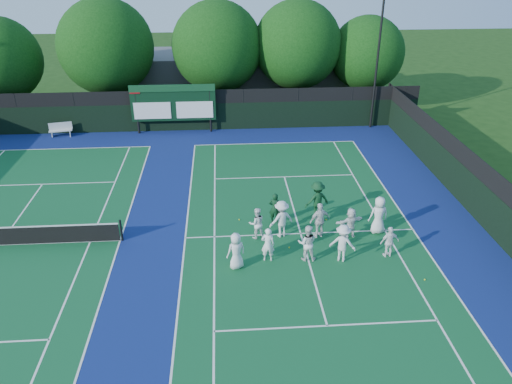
{
  "coord_description": "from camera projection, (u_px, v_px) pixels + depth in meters",
  "views": [
    {
      "loc": [
        -3.58,
        -19.15,
        12.56
      ],
      "look_at": [
        -2.0,
        3.0,
        1.3
      ],
      "focal_mm": 35.0,
      "sensor_mm": 36.0,
      "label": 1
    }
  ],
  "objects": [
    {
      "name": "tennis_ball_0",
      "position": [
        289.0,
        247.0,
        22.71
      ],
      "size": [
        0.07,
        0.07,
        0.07
      ],
      "primitive_type": "sphere",
      "color": "#CEDA19",
      "rests_on": "ground"
    },
    {
      "name": "divider_fence_right",
      "position": [
        489.0,
        202.0,
        23.79
      ],
      "size": [
        0.08,
        32.0,
        3.0
      ],
      "color": "black",
      "rests_on": "ground"
    },
    {
      "name": "player_front_4",
      "position": [
        389.0,
        242.0,
        21.81
      ],
      "size": [
        0.93,
        0.52,
        1.5
      ],
      "primitive_type": "imported",
      "rotation": [
        0.0,
        0.0,
        3.33
      ],
      "color": "white",
      "rests_on": "ground"
    },
    {
      "name": "back_fence",
      "position": [
        188.0,
        112.0,
        36.18
      ],
      "size": [
        34.0,
        0.08,
        3.0
      ],
      "color": "black",
      "rests_on": "ground"
    },
    {
      "name": "tennis_ball_2",
      "position": [
        425.0,
        280.0,
        20.56
      ],
      "size": [
        0.07,
        0.07,
        0.07
      ],
      "primitive_type": "sphere",
      "color": "#CEDA19",
      "rests_on": "ground"
    },
    {
      "name": "player_back_4",
      "position": [
        379.0,
        215.0,
        23.54
      ],
      "size": [
        0.98,
        0.69,
        1.88
      ],
      "primitive_type": "imported",
      "rotation": [
        0.0,
        0.0,
        3.25
      ],
      "color": "white",
      "rests_on": "ground"
    },
    {
      "name": "tree_d",
      "position": [
        299.0,
        47.0,
        38.15
      ],
      "size": [
        6.69,
        6.69,
        8.75
      ],
      "color": "black",
      "rests_on": "ground"
    },
    {
      "name": "ground",
      "position": [
        304.0,
        245.0,
        22.94
      ],
      "size": [
        120.0,
        120.0,
        0.0
      ],
      "primitive_type": "plane",
      "color": "#193A10",
      "rests_on": "ground"
    },
    {
      "name": "scoreboard",
      "position": [
        173.0,
        103.0,
        35.37
      ],
      "size": [
        6.0,
        0.21,
        3.55
      ],
      "color": "black",
      "rests_on": "ground"
    },
    {
      "name": "tennis_ball_3",
      "position": [
        239.0,
        220.0,
        24.96
      ],
      "size": [
        0.07,
        0.07,
        0.07
      ],
      "primitive_type": "sphere",
      "color": "#CEDA19",
      "rests_on": "ground"
    },
    {
      "name": "tennis_ball_4",
      "position": [
        326.0,
        220.0,
        24.96
      ],
      "size": [
        0.07,
        0.07,
        0.07
      ],
      "primitive_type": "sphere",
      "color": "#CEDA19",
      "rests_on": "ground"
    },
    {
      "name": "player_front_2",
      "position": [
        307.0,
        243.0,
        21.56
      ],
      "size": [
        0.89,
        0.73,
        1.69
      ],
      "primitive_type": "imported",
      "rotation": [
        0.0,
        0.0,
        3.03
      ],
      "color": "white",
      "rests_on": "ground"
    },
    {
      "name": "coach_left",
      "position": [
        275.0,
        208.0,
        24.42
      ],
      "size": [
        0.67,
        0.52,
        1.62
      ],
      "primitive_type": "imported",
      "rotation": [
        0.0,
        0.0,
        2.88
      ],
      "color": "#0D321A",
      "rests_on": "ground"
    },
    {
      "name": "bench",
      "position": [
        61.0,
        129.0,
        35.42
      ],
      "size": [
        1.63,
        0.76,
        1.0
      ],
      "color": "silver",
      "rests_on": "ground"
    },
    {
      "name": "clubhouse",
      "position": [
        239.0,
        76.0,
        43.26
      ],
      "size": [
        18.0,
        6.0,
        4.0
      ],
      "primitive_type": "cube",
      "color": "#59595E",
      "rests_on": "ground"
    },
    {
      "name": "player_back_2",
      "position": [
        320.0,
        220.0,
        23.21
      ],
      "size": [
        1.12,
        0.75,
        1.78
      ],
      "primitive_type": "imported",
      "rotation": [
        0.0,
        0.0,
        3.47
      ],
      "color": "silver",
      "rests_on": "ground"
    },
    {
      "name": "player_back_0",
      "position": [
        257.0,
        223.0,
        23.19
      ],
      "size": [
        0.85,
        0.72,
        1.55
      ],
      "primitive_type": "imported",
      "rotation": [
        0.0,
        0.0,
        3.33
      ],
      "color": "white",
      "rests_on": "ground"
    },
    {
      "name": "player_front_0",
      "position": [
        236.0,
        251.0,
        21.01
      ],
      "size": [
        0.96,
        0.81,
        1.68
      ],
      "primitive_type": "imported",
      "rotation": [
        0.0,
        0.0,
        3.55
      ],
      "color": "white",
      "rests_on": "ground"
    },
    {
      "name": "tree_e",
      "position": [
        369.0,
        55.0,
        38.82
      ],
      "size": [
        5.72,
        5.72,
        7.54
      ],
      "color": "black",
      "rests_on": "ground"
    },
    {
      "name": "player_back_3",
      "position": [
        350.0,
        223.0,
        23.25
      ],
      "size": [
        1.48,
        0.86,
        1.52
      ],
      "primitive_type": "imported",
      "rotation": [
        0.0,
        0.0,
        3.45
      ],
      "color": "white",
      "rests_on": "ground"
    },
    {
      "name": "tree_c",
      "position": [
        219.0,
        49.0,
        37.8
      ],
      "size": [
        6.84,
        6.84,
        8.76
      ],
      "color": "black",
      "rests_on": "ground"
    },
    {
      "name": "player_front_3",
      "position": [
        343.0,
        243.0,
        21.48
      ],
      "size": [
        1.3,
        1.03,
        1.76
      ],
      "primitive_type": "imported",
      "rotation": [
        0.0,
        0.0,
        2.76
      ],
      "color": "silver",
      "rests_on": "ground"
    },
    {
      "name": "coach_right",
      "position": [
        317.0,
        200.0,
        24.86
      ],
      "size": [
        1.42,
        1.06,
        1.95
      ],
      "primitive_type": "imported",
      "rotation": [
        0.0,
        0.0,
        3.44
      ],
      "color": "#103B1D",
      "rests_on": "ground"
    },
    {
      "name": "player_back_1",
      "position": [
        281.0,
        219.0,
        23.26
      ],
      "size": [
        1.36,
        1.08,
        1.84
      ],
      "primitive_type": "imported",
      "rotation": [
        0.0,
        0.0,
        3.53
      ],
      "color": "silver",
      "rests_on": "ground"
    },
    {
      "name": "tree_a",
      "position": [
        2.0,
        62.0,
        37.09
      ],
      "size": [
        6.26,
        6.26,
        7.74
      ],
      "color": "black",
      "rests_on": "ground"
    },
    {
      "name": "court_apron",
      "position": [
        174.0,
        238.0,
        23.45
      ],
      "size": [
        34.0,
        32.0,
        0.01
      ],
      "primitive_type": "cube",
      "color": "navy",
      "rests_on": "ground"
    },
    {
      "name": "player_front_1",
      "position": [
        268.0,
        245.0,
        21.51
      ],
      "size": [
        0.62,
        0.44,
        1.62
      ],
      "primitive_type": "imported",
      "rotation": [
        0.0,
        0.0,
        3.05
      ],
      "color": "white",
      "rests_on": "ground"
    },
    {
      "name": "tree_b",
      "position": [
        109.0,
        49.0,
        37.23
      ],
      "size": [
        7.1,
        7.1,
        8.99
      ],
      "color": "black",
      "rests_on": "ground"
    },
    {
      "name": "near_court",
      "position": [
        301.0,
        234.0,
        23.83
      ],
      "size": [
        11.05,
        23.85,
        0.01
      ],
      "color": "#105228",
      "rests_on": "ground"
    },
    {
      "name": "light_pole_right",
      "position": [
        380.0,
        41.0,
        34.54
      ],
      "size": [
        1.2,
        0.3,
        10.12
      ],
      "color": "black",
      "rests_on": "ground"
    }
  ]
}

